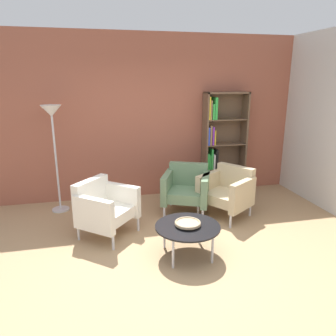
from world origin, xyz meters
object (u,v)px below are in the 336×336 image
armchair_near_window (227,191)px  bookshelf_tall (219,145)px  armchair_spare_guest (104,207)px  coffee_table_low (188,228)px  floor_lamp_torchiere (52,124)px  decorative_bowl (188,223)px  armchair_by_bookshelf (187,188)px

armchair_near_window → bookshelf_tall: bearing=131.7°
armchair_spare_guest → coffee_table_low: bearing=-89.1°
floor_lamp_torchiere → decorative_bowl: bearing=-47.4°
coffee_table_low → decorative_bowl: bearing=45.0°
bookshelf_tall → coffee_table_low: size_ratio=2.37×
decorative_bowl → armchair_by_bookshelf: armchair_by_bookshelf is taller
decorative_bowl → armchair_by_bookshelf: (0.36, 1.31, -0.02)m
armchair_by_bookshelf → floor_lamp_torchiere: 2.35m
bookshelf_tall → armchair_by_bookshelf: 1.27m
coffee_table_low → floor_lamp_torchiere: size_ratio=0.46×
bookshelf_tall → armchair_by_bookshelf: (-0.86, -0.79, -0.52)m
bookshelf_tall → coffee_table_low: 2.48m
armchair_spare_guest → armchair_near_window: (1.93, 0.25, 0.00)m
decorative_bowl → armchair_near_window: bearing=47.4°
floor_lamp_torchiere → armchair_near_window: bearing=-16.8°
floor_lamp_torchiere → armchair_spare_guest: bearing=-55.9°
decorative_bowl → armchair_by_bookshelf: 1.35m
decorative_bowl → armchair_spare_guest: (-0.98, 0.79, -0.02)m
bookshelf_tall → decorative_bowl: (-1.21, -2.09, -0.50)m
armchair_spare_guest → bookshelf_tall: bearing=-19.4°
bookshelf_tall → floor_lamp_torchiere: bearing=-174.9°
armchair_near_window → coffee_table_low: bearing=-77.1°
armchair_by_bookshelf → armchair_spare_guest: size_ratio=0.96×
armchair_near_window → decorative_bowl: bearing=-77.1°
armchair_by_bookshelf → armchair_spare_guest: same height
coffee_table_low → armchair_spare_guest: (-0.98, 0.79, 0.04)m
coffee_table_low → floor_lamp_torchiere: 2.71m
coffee_table_low → armchair_by_bookshelf: size_ratio=0.88×
armchair_spare_guest → armchair_near_window: size_ratio=1.01×
coffee_table_low → armchair_near_window: bearing=47.4°
coffee_table_low → armchair_by_bookshelf: armchair_by_bookshelf is taller
bookshelf_tall → decorative_bowl: bookshelf_tall is taller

